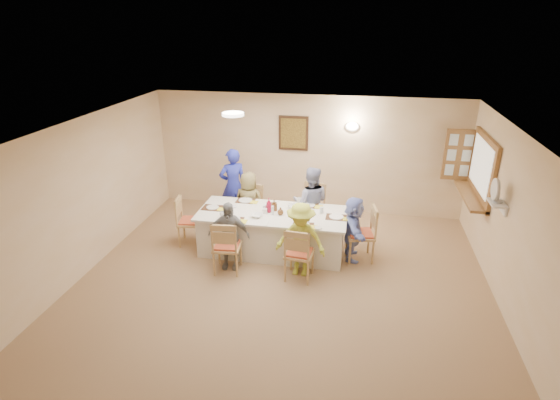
% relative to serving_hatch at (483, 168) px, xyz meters
% --- Properties ---
extents(ground, '(7.00, 7.00, 0.00)m').
position_rel_serving_hatch_xyz_m(ground, '(-3.21, -2.40, -1.50)').
color(ground, '#9C7251').
extents(room_walls, '(7.00, 7.00, 7.00)m').
position_rel_serving_hatch_xyz_m(room_walls, '(-3.21, -2.40, 0.01)').
color(room_walls, '#DDB985').
rests_on(room_walls, ground).
extents(wall_picture, '(0.62, 0.05, 0.72)m').
position_rel_serving_hatch_xyz_m(wall_picture, '(-3.51, 1.06, 0.20)').
color(wall_picture, '#3E2415').
rests_on(wall_picture, room_walls).
extents(wall_sconce, '(0.26, 0.09, 0.18)m').
position_rel_serving_hatch_xyz_m(wall_sconce, '(-2.31, 1.04, 0.40)').
color(wall_sconce, white).
rests_on(wall_sconce, room_walls).
extents(ceiling_light, '(0.36, 0.36, 0.05)m').
position_rel_serving_hatch_xyz_m(ceiling_light, '(-4.21, -0.90, 0.97)').
color(ceiling_light, white).
rests_on(ceiling_light, room_walls).
extents(serving_hatch, '(0.06, 1.50, 1.15)m').
position_rel_serving_hatch_xyz_m(serving_hatch, '(0.00, 0.00, 0.00)').
color(serving_hatch, '#9B6738').
rests_on(serving_hatch, room_walls).
extents(hatch_sill, '(0.30, 1.50, 0.05)m').
position_rel_serving_hatch_xyz_m(hatch_sill, '(-0.12, 0.00, -0.53)').
color(hatch_sill, '#9B6738').
rests_on(hatch_sill, room_walls).
extents(shutter_door, '(0.55, 0.04, 1.00)m').
position_rel_serving_hatch_xyz_m(shutter_door, '(-0.26, 0.76, 0.00)').
color(shutter_door, '#9B6738').
rests_on(shutter_door, room_walls).
extents(fan_shelf, '(0.22, 0.36, 0.03)m').
position_rel_serving_hatch_xyz_m(fan_shelf, '(-0.08, -1.35, -0.10)').
color(fan_shelf, white).
rests_on(fan_shelf, room_walls).
extents(desk_fan, '(0.30, 0.30, 0.28)m').
position_rel_serving_hatch_xyz_m(desk_fan, '(-0.11, -1.35, 0.05)').
color(desk_fan, '#A5A5A8').
rests_on(desk_fan, fan_shelf).
extents(dining_table, '(2.61, 1.11, 0.76)m').
position_rel_serving_hatch_xyz_m(dining_table, '(-3.56, -0.90, -1.12)').
color(dining_table, white).
rests_on(dining_table, ground).
extents(chair_back_left, '(0.49, 0.49, 0.89)m').
position_rel_serving_hatch_xyz_m(chair_back_left, '(-4.16, -0.10, -1.05)').
color(chair_back_left, tan).
rests_on(chair_back_left, ground).
extents(chair_back_right, '(0.56, 0.56, 1.00)m').
position_rel_serving_hatch_xyz_m(chair_back_right, '(-2.96, -0.10, -1.00)').
color(chair_back_right, tan).
rests_on(chair_back_right, ground).
extents(chair_front_left, '(0.50, 0.50, 0.95)m').
position_rel_serving_hatch_xyz_m(chair_front_left, '(-4.16, -1.70, -1.02)').
color(chair_front_left, tan).
rests_on(chair_front_left, ground).
extents(chair_front_right, '(0.49, 0.49, 0.94)m').
position_rel_serving_hatch_xyz_m(chair_front_right, '(-2.96, -1.70, -1.03)').
color(chair_front_right, tan).
rests_on(chair_front_right, ground).
extents(chair_left_end, '(0.50, 0.50, 0.93)m').
position_rel_serving_hatch_xyz_m(chair_left_end, '(-5.11, -0.90, -1.04)').
color(chair_left_end, tan).
rests_on(chair_left_end, ground).
extents(chair_right_end, '(0.55, 0.55, 0.99)m').
position_rel_serving_hatch_xyz_m(chair_right_end, '(-2.01, -0.90, -1.00)').
color(chair_right_end, tan).
rests_on(chair_right_end, ground).
extents(diner_back_left, '(0.68, 0.51, 1.23)m').
position_rel_serving_hatch_xyz_m(diner_back_left, '(-4.16, -0.22, -0.88)').
color(diner_back_left, olive).
rests_on(diner_back_left, ground).
extents(diner_back_right, '(0.74, 0.60, 1.41)m').
position_rel_serving_hatch_xyz_m(diner_back_right, '(-2.96, -0.22, -0.79)').
color(diner_back_right, '#8F94BA').
rests_on(diner_back_right, ground).
extents(diner_front_left, '(0.74, 0.40, 1.19)m').
position_rel_serving_hatch_xyz_m(diner_front_left, '(-4.16, -1.58, -0.90)').
color(diner_front_left, gray).
rests_on(diner_front_left, ground).
extents(diner_front_right, '(0.91, 0.63, 1.26)m').
position_rel_serving_hatch_xyz_m(diner_front_right, '(-2.96, -1.58, -0.87)').
color(diner_front_right, '#C5D03F').
rests_on(diner_front_right, ground).
extents(diner_right_end, '(1.13, 0.53, 1.16)m').
position_rel_serving_hatch_xyz_m(diner_right_end, '(-2.14, -0.90, -0.92)').
color(diner_right_end, '#92A5F5').
rests_on(diner_right_end, ground).
extents(caregiver, '(0.88, 0.86, 1.54)m').
position_rel_serving_hatch_xyz_m(caregiver, '(-4.61, 0.25, -0.73)').
color(caregiver, '#2833B9').
rests_on(caregiver, ground).
extents(placemat_fl, '(0.35, 0.26, 0.01)m').
position_rel_serving_hatch_xyz_m(placemat_fl, '(-4.16, -1.32, -0.74)').
color(placemat_fl, '#472B19').
rests_on(placemat_fl, dining_table).
extents(plate_fl, '(0.26, 0.26, 0.02)m').
position_rel_serving_hatch_xyz_m(plate_fl, '(-4.16, -1.32, -0.73)').
color(plate_fl, white).
rests_on(plate_fl, dining_table).
extents(napkin_fl, '(0.15, 0.15, 0.01)m').
position_rel_serving_hatch_xyz_m(napkin_fl, '(-3.98, -1.37, -0.73)').
color(napkin_fl, yellow).
rests_on(napkin_fl, dining_table).
extents(placemat_fr, '(0.35, 0.26, 0.01)m').
position_rel_serving_hatch_xyz_m(placemat_fr, '(-2.96, -1.32, -0.74)').
color(placemat_fr, '#472B19').
rests_on(placemat_fr, dining_table).
extents(plate_fr, '(0.23, 0.23, 0.01)m').
position_rel_serving_hatch_xyz_m(plate_fr, '(-2.96, -1.32, -0.73)').
color(plate_fr, white).
rests_on(plate_fr, dining_table).
extents(napkin_fr, '(0.14, 0.14, 0.01)m').
position_rel_serving_hatch_xyz_m(napkin_fr, '(-2.78, -1.37, -0.73)').
color(napkin_fr, yellow).
rests_on(napkin_fr, dining_table).
extents(placemat_bl, '(0.34, 0.25, 0.01)m').
position_rel_serving_hatch_xyz_m(placemat_bl, '(-4.16, -0.48, -0.74)').
color(placemat_bl, '#472B19').
rests_on(placemat_bl, dining_table).
extents(plate_bl, '(0.25, 0.25, 0.02)m').
position_rel_serving_hatch_xyz_m(plate_bl, '(-4.16, -0.48, -0.73)').
color(plate_bl, white).
rests_on(plate_bl, dining_table).
extents(napkin_bl, '(0.13, 0.13, 0.01)m').
position_rel_serving_hatch_xyz_m(napkin_bl, '(-3.98, -0.53, -0.73)').
color(napkin_bl, yellow).
rests_on(napkin_bl, dining_table).
extents(placemat_br, '(0.33, 0.25, 0.01)m').
position_rel_serving_hatch_xyz_m(placemat_br, '(-2.96, -0.48, -0.74)').
color(placemat_br, '#472B19').
rests_on(placemat_br, dining_table).
extents(plate_br, '(0.22, 0.22, 0.01)m').
position_rel_serving_hatch_xyz_m(plate_br, '(-2.96, -0.48, -0.73)').
color(plate_br, white).
rests_on(plate_br, dining_table).
extents(napkin_br, '(0.15, 0.15, 0.01)m').
position_rel_serving_hatch_xyz_m(napkin_br, '(-2.78, -0.53, -0.73)').
color(napkin_br, yellow).
rests_on(napkin_br, dining_table).
extents(placemat_le, '(0.37, 0.28, 0.01)m').
position_rel_serving_hatch_xyz_m(placemat_le, '(-4.66, -0.90, -0.74)').
color(placemat_le, '#472B19').
rests_on(placemat_le, dining_table).
extents(plate_le, '(0.22, 0.22, 0.01)m').
position_rel_serving_hatch_xyz_m(plate_le, '(-4.66, -0.90, -0.73)').
color(plate_le, white).
rests_on(plate_le, dining_table).
extents(napkin_le, '(0.13, 0.13, 0.01)m').
position_rel_serving_hatch_xyz_m(napkin_le, '(-4.48, -0.95, -0.73)').
color(napkin_le, yellow).
rests_on(napkin_le, dining_table).
extents(placemat_re, '(0.36, 0.27, 0.01)m').
position_rel_serving_hatch_xyz_m(placemat_re, '(-2.44, -0.90, -0.74)').
color(placemat_re, '#472B19').
rests_on(placemat_re, dining_table).
extents(plate_re, '(0.25, 0.25, 0.02)m').
position_rel_serving_hatch_xyz_m(plate_re, '(-2.44, -0.90, -0.73)').
color(plate_re, white).
rests_on(plate_re, dining_table).
extents(napkin_re, '(0.13, 0.13, 0.01)m').
position_rel_serving_hatch_xyz_m(napkin_re, '(-2.26, -0.95, -0.73)').
color(napkin_re, yellow).
rests_on(napkin_re, dining_table).
extents(teacup_a, '(0.19, 0.19, 0.09)m').
position_rel_serving_hatch_xyz_m(teacup_a, '(-4.37, -1.22, -0.70)').
color(teacup_a, white).
rests_on(teacup_a, dining_table).
extents(teacup_b, '(0.15, 0.15, 0.09)m').
position_rel_serving_hatch_xyz_m(teacup_b, '(-3.17, -0.37, -0.70)').
color(teacup_b, white).
rests_on(teacup_b, dining_table).
extents(bowl_a, '(0.24, 0.24, 0.05)m').
position_rel_serving_hatch_xyz_m(bowl_a, '(-3.80, -1.13, -0.72)').
color(bowl_a, white).
rests_on(bowl_a, dining_table).
extents(bowl_b, '(0.25, 0.25, 0.07)m').
position_rel_serving_hatch_xyz_m(bowl_b, '(-3.23, -0.67, -0.71)').
color(bowl_b, white).
rests_on(bowl_b, dining_table).
extents(condiment_ketchup, '(0.13, 0.13, 0.26)m').
position_rel_serving_hatch_xyz_m(condiment_ketchup, '(-3.63, -0.89, -0.61)').
color(condiment_ketchup, '#AB0E2E').
rests_on(condiment_ketchup, dining_table).
extents(condiment_brown, '(0.15, 0.15, 0.21)m').
position_rel_serving_hatch_xyz_m(condiment_brown, '(-3.55, -0.81, -0.64)').
color(condiment_brown, '#583517').
rests_on(condiment_brown, dining_table).
extents(condiment_malt, '(0.19, 0.19, 0.14)m').
position_rel_serving_hatch_xyz_m(condiment_malt, '(-3.41, -0.97, -0.67)').
color(condiment_malt, '#583517').
rests_on(condiment_malt, dining_table).
extents(drinking_glass, '(0.07, 0.07, 0.10)m').
position_rel_serving_hatch_xyz_m(drinking_glass, '(-3.71, -0.85, -0.68)').
color(drinking_glass, silver).
rests_on(drinking_glass, dining_table).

